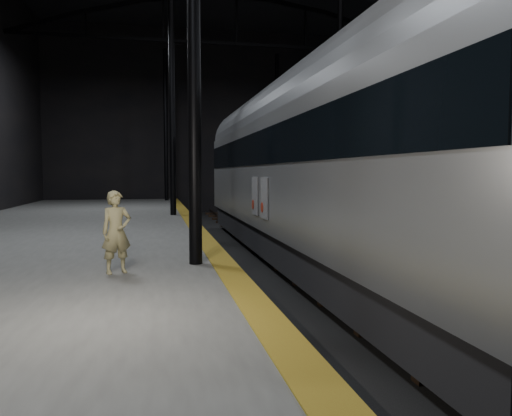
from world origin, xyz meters
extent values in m
plane|color=black|center=(0.00, 0.00, 0.00)|extent=(44.00, 44.00, 0.00)
cube|color=#50504E|center=(-7.50, 0.00, 0.50)|extent=(9.00, 43.80, 1.00)
cube|color=olive|center=(-3.25, 0.00, 1.00)|extent=(0.50, 43.80, 0.01)
cube|color=#3F3328|center=(-0.72, 0.00, 0.17)|extent=(0.08, 43.00, 0.14)
cube|color=#3F3328|center=(0.72, 0.00, 0.17)|extent=(0.08, 43.00, 0.14)
cube|color=black|center=(0.00, 0.00, 0.06)|extent=(2.40, 42.00, 0.12)
cylinder|color=black|center=(-3.80, -4.00, 6.00)|extent=(0.26, 0.26, 10.00)
cylinder|color=black|center=(-3.80, 8.00, 6.00)|extent=(0.26, 0.26, 10.00)
cylinder|color=black|center=(3.80, 8.00, 6.00)|extent=(0.26, 0.26, 10.00)
cylinder|color=black|center=(-3.80, 20.00, 6.00)|extent=(0.26, 0.26, 10.00)
cylinder|color=black|center=(3.80, 20.00, 6.00)|extent=(0.26, 0.26, 10.00)
cube|color=black|center=(0.00, 14.00, 10.00)|extent=(23.60, 0.15, 0.18)
cube|color=#919398|center=(0.00, 0.59, 2.78)|extent=(3.17, 21.84, 3.28)
cube|color=black|center=(0.00, 0.59, 0.73)|extent=(2.89, 21.40, 0.93)
cube|color=black|center=(0.00, 0.59, 3.55)|extent=(3.23, 21.51, 0.98)
cylinder|color=slate|center=(0.00, 0.59, 4.42)|extent=(3.10, 21.62, 3.10)
cube|color=black|center=(0.00, -7.06, 0.33)|extent=(1.97, 2.40, 0.38)
cube|color=black|center=(0.00, 8.23, 0.33)|extent=(1.97, 2.40, 0.38)
cube|color=silver|center=(-1.61, -0.51, 2.13)|extent=(0.04, 0.82, 1.15)
cube|color=silver|center=(-1.61, 0.80, 2.13)|extent=(0.04, 0.82, 1.15)
cylinder|color=#A42714|center=(-1.63, -0.31, 1.86)|extent=(0.03, 0.28, 0.28)
cylinder|color=#A42714|center=(-1.63, 1.00, 1.86)|extent=(0.03, 0.28, 0.28)
imported|color=tan|center=(-5.28, -4.66, 1.75)|extent=(0.64, 0.54, 1.50)
camera|label=1|loc=(-4.60, -13.96, 2.82)|focal=35.00mm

